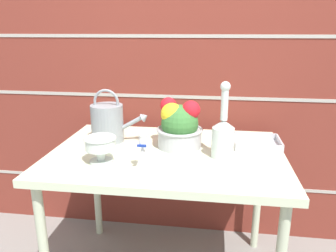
# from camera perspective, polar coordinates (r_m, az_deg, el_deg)

# --- Properties ---
(brick_wall) EXTENTS (3.60, 0.08, 2.20)m
(brick_wall) POSITION_cam_1_polar(r_m,az_deg,el_deg) (2.03, 1.88, 10.33)
(brick_wall) COLOR maroon
(brick_wall) RESTS_ON ground_plane
(patio_table) EXTENTS (1.14, 0.80, 0.74)m
(patio_table) POSITION_cam_1_polar(r_m,az_deg,el_deg) (1.64, -0.19, -6.79)
(patio_table) COLOR beige
(patio_table) RESTS_ON ground_plane
(watering_can) EXTENTS (0.32, 0.17, 0.28)m
(watering_can) POSITION_cam_1_polar(r_m,az_deg,el_deg) (1.77, -10.41, 0.66)
(watering_can) COLOR gray
(watering_can) RESTS_ON patio_table
(crystal_pedestal_bowl) EXTENTS (0.15, 0.15, 0.12)m
(crystal_pedestal_bowl) POSITION_cam_1_polar(r_m,az_deg,el_deg) (1.49, -11.69, -3.37)
(crystal_pedestal_bowl) COLOR silver
(crystal_pedestal_bowl) RESTS_ON patio_table
(flower_planter) EXTENTS (0.24, 0.24, 0.25)m
(flower_planter) POSITION_cam_1_polar(r_m,az_deg,el_deg) (1.65, 1.94, 0.02)
(flower_planter) COLOR #ADADB2
(flower_planter) RESTS_ON patio_table
(glass_decanter) EXTENTS (0.10, 0.10, 0.36)m
(glass_decanter) POSITION_cam_1_polar(r_m,az_deg,el_deg) (1.53, 9.56, -1.44)
(glass_decanter) COLOR silver
(glass_decanter) RESTS_ON patio_table
(figurine_vase) EXTENTS (0.07, 0.07, 0.18)m
(figurine_vase) POSITION_cam_1_polar(r_m,az_deg,el_deg) (1.39, -4.41, -4.91)
(figurine_vase) COLOR white
(figurine_vase) RESTS_ON patio_table
(wire_tray) EXTENTS (0.24, 0.20, 0.04)m
(wire_tray) POSITION_cam_1_polar(r_m,az_deg,el_deg) (1.75, 15.17, -2.98)
(wire_tray) COLOR #B7B7BC
(wire_tray) RESTS_ON patio_table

